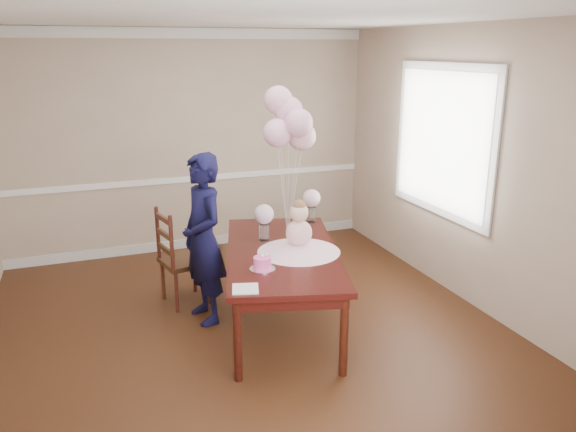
% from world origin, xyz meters
% --- Properties ---
extents(floor, '(4.50, 5.00, 0.00)m').
position_xyz_m(floor, '(0.00, 0.00, 0.00)').
color(floor, black).
rests_on(floor, ground).
extents(ceiling, '(4.50, 5.00, 0.02)m').
position_xyz_m(ceiling, '(0.00, 0.00, 2.70)').
color(ceiling, white).
rests_on(ceiling, wall_back).
extents(wall_back, '(4.50, 0.02, 2.70)m').
position_xyz_m(wall_back, '(0.00, 2.50, 1.35)').
color(wall_back, tan).
rests_on(wall_back, floor).
extents(wall_front, '(4.50, 0.02, 2.70)m').
position_xyz_m(wall_front, '(0.00, -2.50, 1.35)').
color(wall_front, tan).
rests_on(wall_front, floor).
extents(wall_right, '(0.02, 5.00, 2.70)m').
position_xyz_m(wall_right, '(2.25, 0.00, 1.35)').
color(wall_right, tan).
rests_on(wall_right, floor).
extents(chair_rail_trim, '(4.50, 0.02, 0.07)m').
position_xyz_m(chair_rail_trim, '(0.00, 2.49, 0.90)').
color(chair_rail_trim, white).
rests_on(chair_rail_trim, wall_back).
extents(crown_molding, '(4.50, 0.02, 0.12)m').
position_xyz_m(crown_molding, '(0.00, 2.49, 2.63)').
color(crown_molding, silver).
rests_on(crown_molding, wall_back).
extents(baseboard_trim, '(4.50, 0.02, 0.12)m').
position_xyz_m(baseboard_trim, '(0.00, 2.49, 0.06)').
color(baseboard_trim, silver).
rests_on(baseboard_trim, floor).
extents(window_frame, '(0.02, 1.66, 1.56)m').
position_xyz_m(window_frame, '(2.23, 0.50, 1.55)').
color(window_frame, silver).
rests_on(window_frame, wall_right).
extents(window_blinds, '(0.01, 1.50, 1.40)m').
position_xyz_m(window_blinds, '(2.21, 0.50, 1.55)').
color(window_blinds, white).
rests_on(window_blinds, wall_right).
extents(dining_table_top, '(1.46, 2.14, 0.05)m').
position_xyz_m(dining_table_top, '(0.33, 0.12, 0.71)').
color(dining_table_top, black).
rests_on(dining_table_top, table_leg_fl).
extents(table_apron, '(1.34, 2.02, 0.10)m').
position_xyz_m(table_apron, '(0.33, 0.12, 0.63)').
color(table_apron, black).
rests_on(table_apron, table_leg_fl).
extents(table_leg_fl, '(0.08, 0.08, 0.68)m').
position_xyz_m(table_leg_fl, '(-0.31, -0.63, 0.34)').
color(table_leg_fl, black).
rests_on(table_leg_fl, floor).
extents(table_leg_fr, '(0.08, 0.08, 0.68)m').
position_xyz_m(table_leg_fr, '(0.48, -0.85, 0.34)').
color(table_leg_fr, black).
rests_on(table_leg_fr, floor).
extents(table_leg_bl, '(0.08, 0.08, 0.68)m').
position_xyz_m(table_leg_bl, '(0.17, 1.09, 0.34)').
color(table_leg_bl, black).
rests_on(table_leg_bl, floor).
extents(table_leg_br, '(0.08, 0.08, 0.68)m').
position_xyz_m(table_leg_br, '(0.96, 0.87, 0.34)').
color(table_leg_br, black).
rests_on(table_leg_br, floor).
extents(baby_skirt, '(0.91, 0.91, 0.10)m').
position_xyz_m(baby_skirt, '(0.45, 0.03, 0.78)').
color(baby_skirt, '#F8B7D2').
rests_on(baby_skirt, dining_table_top).
extents(baby_torso, '(0.23, 0.23, 0.23)m').
position_xyz_m(baby_torso, '(0.45, 0.03, 0.91)').
color(baby_torso, '#F89CBF').
rests_on(baby_torso, baby_skirt).
extents(baby_head, '(0.17, 0.17, 0.17)m').
position_xyz_m(baby_head, '(0.45, 0.03, 1.09)').
color(baby_head, beige).
rests_on(baby_head, baby_torso).
extents(baby_hair, '(0.12, 0.12, 0.12)m').
position_xyz_m(baby_hair, '(0.45, 0.03, 1.15)').
color(baby_hair, brown).
rests_on(baby_hair, baby_head).
extents(cake_platter, '(0.26, 0.26, 0.01)m').
position_xyz_m(cake_platter, '(0.02, -0.25, 0.73)').
color(cake_platter, white).
rests_on(cake_platter, dining_table_top).
extents(birthday_cake, '(0.18, 0.18, 0.10)m').
position_xyz_m(birthday_cake, '(0.02, -0.25, 0.79)').
color(birthday_cake, '#FF50A9').
rests_on(birthday_cake, cake_platter).
extents(cake_flower_a, '(0.03, 0.03, 0.03)m').
position_xyz_m(cake_flower_a, '(0.02, -0.25, 0.85)').
color(cake_flower_a, white).
rests_on(cake_flower_a, birthday_cake).
extents(cake_flower_b, '(0.03, 0.03, 0.03)m').
position_xyz_m(cake_flower_b, '(0.06, -0.24, 0.85)').
color(cake_flower_b, silver).
rests_on(cake_flower_b, birthday_cake).
extents(rose_vase_near, '(0.12, 0.12, 0.16)m').
position_xyz_m(rose_vase_near, '(0.26, 0.44, 0.81)').
color(rose_vase_near, silver).
rests_on(rose_vase_near, dining_table_top).
extents(roses_near, '(0.18, 0.18, 0.18)m').
position_xyz_m(roses_near, '(0.26, 0.44, 0.98)').
color(roses_near, beige).
rests_on(roses_near, rose_vase_near).
extents(rose_vase_far, '(0.12, 0.12, 0.16)m').
position_xyz_m(rose_vase_far, '(0.90, 0.82, 0.81)').
color(rose_vase_far, silver).
rests_on(rose_vase_far, dining_table_top).
extents(roses_far, '(0.18, 0.18, 0.18)m').
position_xyz_m(roses_far, '(0.90, 0.82, 0.98)').
color(roses_far, white).
rests_on(roses_far, rose_vase_far).
extents(napkin, '(0.24, 0.24, 0.01)m').
position_xyz_m(napkin, '(-0.22, -0.59, 0.73)').
color(napkin, silver).
rests_on(napkin, dining_table_top).
extents(balloon_weight, '(0.05, 0.05, 0.02)m').
position_xyz_m(balloon_weight, '(0.56, 0.61, 0.74)').
color(balloon_weight, silver).
rests_on(balloon_weight, dining_table_top).
extents(balloon_a, '(0.27, 0.27, 0.27)m').
position_xyz_m(balloon_a, '(0.47, 0.64, 1.70)').
color(balloon_a, '#FFB4DA').
rests_on(balloon_a, balloon_ribbon_a).
extents(balloon_b, '(0.27, 0.27, 0.27)m').
position_xyz_m(balloon_b, '(0.64, 0.54, 1.80)').
color(balloon_b, '#EBA6C7').
rests_on(balloon_b, balloon_ribbon_b).
extents(balloon_c, '(0.27, 0.27, 0.27)m').
position_xyz_m(balloon_c, '(0.61, 0.70, 1.90)').
color(balloon_c, '#E6A3C2').
rests_on(balloon_c, balloon_ribbon_c).
extents(balloon_d, '(0.27, 0.27, 0.27)m').
position_xyz_m(balloon_d, '(0.52, 0.74, 2.00)').
color(balloon_d, '#FBB2C6').
rests_on(balloon_d, balloon_ribbon_d).
extents(balloon_e, '(0.27, 0.27, 0.27)m').
position_xyz_m(balloon_e, '(0.73, 0.65, 1.65)').
color(balloon_e, '#FFB4C5').
rests_on(balloon_e, balloon_ribbon_e).
extents(balloon_ribbon_a, '(0.09, 0.03, 0.81)m').
position_xyz_m(balloon_ribbon_a, '(0.52, 0.62, 1.15)').
color(balloon_ribbon_a, white).
rests_on(balloon_ribbon_a, balloon_weight).
extents(balloon_ribbon_b, '(0.08, 0.08, 0.91)m').
position_xyz_m(balloon_ribbon_b, '(0.60, 0.57, 1.20)').
color(balloon_ribbon_b, silver).
rests_on(balloon_ribbon_b, balloon_weight).
extents(balloon_ribbon_c, '(0.05, 0.09, 1.01)m').
position_xyz_m(balloon_ribbon_c, '(0.59, 0.65, 1.25)').
color(balloon_ribbon_c, white).
rests_on(balloon_ribbon_c, balloon_weight).
extents(balloon_ribbon_d, '(0.05, 0.12, 1.10)m').
position_xyz_m(balloon_ribbon_d, '(0.54, 0.68, 1.29)').
color(balloon_ribbon_d, white).
rests_on(balloon_ribbon_d, balloon_weight).
extents(balloon_ribbon_e, '(0.15, 0.03, 0.76)m').
position_xyz_m(balloon_ribbon_e, '(0.64, 0.63, 1.12)').
color(balloon_ribbon_e, white).
rests_on(balloon_ribbon_e, balloon_weight).
extents(dining_chair_seat, '(0.51, 0.51, 0.05)m').
position_xyz_m(dining_chair_seat, '(-0.42, 0.91, 0.43)').
color(dining_chair_seat, '#321B0D').
rests_on(dining_chair_seat, chair_leg_fl).
extents(chair_leg_fl, '(0.05, 0.05, 0.42)m').
position_xyz_m(chair_leg_fl, '(-0.55, 0.70, 0.21)').
color(chair_leg_fl, '#3C1610').
rests_on(chair_leg_fl, floor).
extents(chair_leg_fr, '(0.05, 0.05, 0.42)m').
position_xyz_m(chair_leg_fr, '(-0.21, 0.78, 0.21)').
color(chair_leg_fr, '#3A1E0F').
rests_on(chair_leg_fr, floor).
extents(chair_leg_bl, '(0.05, 0.05, 0.42)m').
position_xyz_m(chair_leg_bl, '(-0.62, 1.04, 0.21)').
color(chair_leg_bl, '#3E1D11').
rests_on(chair_leg_bl, floor).
extents(chair_leg_br, '(0.05, 0.05, 0.42)m').
position_xyz_m(chair_leg_br, '(-0.29, 1.12, 0.21)').
color(chair_leg_br, '#37130F').
rests_on(chair_leg_br, floor).
extents(chair_back_post_l, '(0.05, 0.05, 0.54)m').
position_xyz_m(chair_back_post_l, '(-0.56, 0.70, 0.71)').
color(chair_back_post_l, '#3E1611').
rests_on(chair_back_post_l, dining_chair_seat).
extents(chair_back_post_r, '(0.05, 0.05, 0.54)m').
position_xyz_m(chair_back_post_r, '(-0.64, 1.04, 0.71)').
color(chair_back_post_r, black).
rests_on(chair_back_post_r, dining_chair_seat).
extents(chair_slat_low, '(0.12, 0.38, 0.05)m').
position_xyz_m(chair_slat_low, '(-0.60, 0.87, 0.60)').
color(chair_slat_low, '#361D0E').
rests_on(chair_slat_low, dining_chair_seat).
extents(chair_slat_mid, '(0.12, 0.38, 0.05)m').
position_xyz_m(chair_slat_mid, '(-0.60, 0.87, 0.75)').
color(chair_slat_mid, '#3C2010').
rests_on(chair_slat_mid, dining_chair_seat).
extents(chair_slat_top, '(0.12, 0.38, 0.05)m').
position_xyz_m(chair_slat_top, '(-0.60, 0.87, 0.91)').
color(chair_slat_top, '#3D1C10').
rests_on(chair_slat_top, dining_chair_seat).
extents(woman, '(0.48, 0.64, 1.59)m').
position_xyz_m(woman, '(-0.31, 0.47, 0.79)').
color(woman, black).
rests_on(woman, floor).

